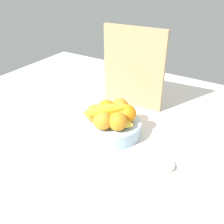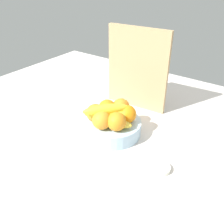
% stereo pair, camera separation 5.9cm
% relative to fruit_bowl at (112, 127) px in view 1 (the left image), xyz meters
% --- Properties ---
extents(ground_plane, '(1.80, 1.40, 0.03)m').
position_rel_fruit_bowl_xyz_m(ground_plane, '(0.03, 0.01, -0.04)').
color(ground_plane, silver).
extents(fruit_bowl, '(0.23, 0.23, 0.06)m').
position_rel_fruit_bowl_xyz_m(fruit_bowl, '(0.00, 0.00, 0.00)').
color(fruit_bowl, '#A9CCE4').
rests_on(fruit_bowl, ground_plane).
extents(orange_front_left, '(0.07, 0.07, 0.07)m').
position_rel_fruit_bowl_xyz_m(orange_front_left, '(0.00, 0.06, 0.06)').
color(orange_front_left, orange).
rests_on(orange_front_left, fruit_bowl).
extents(orange_front_right, '(0.07, 0.07, 0.07)m').
position_rel_fruit_bowl_xyz_m(orange_front_right, '(-0.04, 0.02, 0.06)').
color(orange_front_right, orange).
rests_on(orange_front_right, fruit_bowl).
extents(orange_center, '(0.07, 0.07, 0.07)m').
position_rel_fruit_bowl_xyz_m(orange_center, '(-0.05, -0.04, 0.06)').
color(orange_center, orange).
rests_on(orange_center, fruit_bowl).
extents(orange_back_left, '(0.07, 0.07, 0.07)m').
position_rel_fruit_bowl_xyz_m(orange_back_left, '(-0.00, -0.06, 0.06)').
color(orange_back_left, orange).
rests_on(orange_back_left, fruit_bowl).
extents(orange_back_right, '(0.07, 0.07, 0.07)m').
position_rel_fruit_bowl_xyz_m(orange_back_right, '(0.05, -0.04, 0.06)').
color(orange_back_right, orange).
rests_on(orange_back_right, fruit_bowl).
extents(orange_top_stack, '(0.07, 0.07, 0.07)m').
position_rel_fruit_bowl_xyz_m(orange_top_stack, '(0.05, 0.03, 0.06)').
color(orange_top_stack, orange).
rests_on(orange_top_stack, fruit_bowl).
extents(banana_bunch, '(0.18, 0.15, 0.08)m').
position_rel_fruit_bowl_xyz_m(banana_bunch, '(0.00, -0.03, 0.07)').
color(banana_bunch, yellow).
rests_on(banana_bunch, fruit_bowl).
extents(cutting_board, '(0.28, 0.04, 0.36)m').
position_rel_fruit_bowl_xyz_m(cutting_board, '(-0.04, 0.25, 0.15)').
color(cutting_board, tan).
rests_on(cutting_board, ground_plane).
extents(jar_lid, '(0.06, 0.06, 0.01)m').
position_rel_fruit_bowl_xyz_m(jar_lid, '(0.25, -0.08, -0.02)').
color(jar_lid, white).
rests_on(jar_lid, ground_plane).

